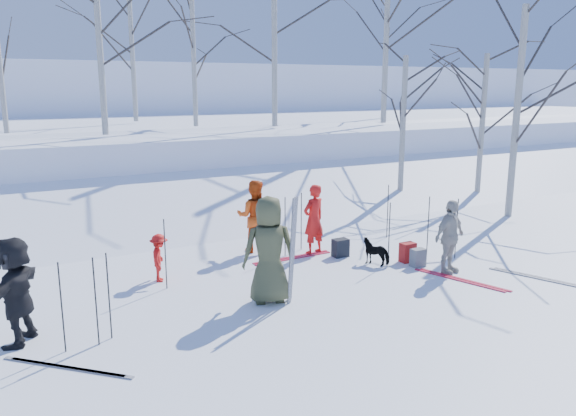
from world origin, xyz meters
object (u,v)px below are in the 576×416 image
skier_redor_behind (254,216)px  backpack_grey (418,258)px  backpack_red (408,252)px  skier_olive_center (269,250)px  skier_cream_east (450,237)px  backpack_dark (340,248)px  dog (376,252)px  skier_red_seated (159,258)px  skier_grey_west (16,291)px  skier_red_north (314,219)px

skier_redor_behind → backpack_grey: 3.72m
skier_redor_behind → backpack_red: size_ratio=3.94×
skier_olive_center → skier_cream_east: (3.90, -0.33, -0.19)m
skier_cream_east → backpack_dark: (-1.30, 1.96, -0.55)m
dog → skier_redor_behind: bearing=-78.2°
skier_redor_behind → skier_red_seated: 2.66m
skier_grey_west → backpack_grey: skier_grey_west is taller
skier_red_north → skier_cream_east: bearing=111.9°
skier_red_seated → backpack_grey: bearing=-89.1°
skier_olive_center → backpack_red: (3.65, 0.62, -0.74)m
dog → backpack_red: size_ratio=1.55×
backpack_red → backpack_dark: backpack_red is taller
skier_red_north → skier_cream_east: 2.99m
skier_olive_center → skier_grey_west: size_ratio=1.17×
skier_redor_behind → backpack_grey: skier_redor_behind is taller
skier_olive_center → skier_red_seated: bearing=-38.6°
skier_olive_center → backpack_dark: size_ratio=4.73×
skier_redor_behind → skier_cream_east: 4.29m
skier_redor_behind → skier_cream_east: skier_redor_behind is taller
skier_grey_west → skier_redor_behind: bearing=148.4°
skier_cream_east → backpack_dark: skier_cream_east is taller
backpack_dark → skier_grey_west: bearing=-169.0°
skier_redor_behind → backpack_red: skier_redor_behind is taller
skier_olive_center → backpack_dark: 3.15m
skier_olive_center → skier_grey_west: 3.97m
skier_redor_behind → skier_cream_east: size_ratio=1.10×
dog → backpack_grey: 0.87m
skier_red_north → backpack_dark: size_ratio=3.95×
skier_olive_center → skier_grey_west: (-3.96, 0.35, -0.14)m
skier_red_north → backpack_grey: skier_red_north is taller
backpack_dark → skier_redor_behind: bearing=139.5°
skier_red_north → skier_red_seated: skier_red_north is taller
skier_grey_west → backpack_dark: 6.70m
backpack_grey → skier_grey_west: bearing=179.3°
skier_red_north → skier_red_seated: size_ratio=1.68×
skier_redor_behind → skier_olive_center: bearing=100.1°
skier_olive_center → dog: size_ratio=2.91×
skier_red_north → skier_red_seated: bearing=-10.4°
skier_cream_east → backpack_dark: size_ratio=3.76×
skier_olive_center → skier_redor_behind: size_ratio=1.14×
skier_redor_behind → backpack_red: 3.49m
backpack_grey → backpack_dark: (-1.04, 1.37, 0.01)m
skier_grey_west → backpack_dark: skier_grey_west is taller
skier_grey_west → dog: 6.95m
skier_red_north → skier_redor_behind: skier_redor_behind is taller
dog → skier_cream_east: bearing=99.2°
skier_grey_west → backpack_grey: 7.61m
skier_olive_center → skier_red_seated: skier_olive_center is taller
skier_grey_west → backpack_red: (7.61, 0.27, -0.60)m
skier_olive_center → backpack_dark: (2.59, 1.63, -0.75)m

